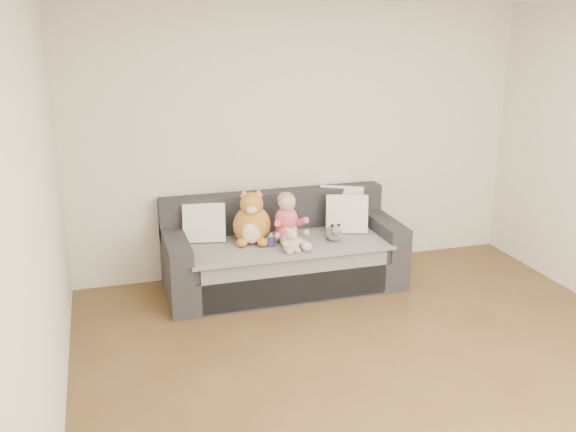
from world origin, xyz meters
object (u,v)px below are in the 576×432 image
Objects in this scene: sofa at (282,255)px; plush_cat at (252,222)px; sippy_cup at (271,239)px; teddy_bear at (291,242)px; toddler at (288,222)px.

sofa is 0.46m from plush_cat.
sofa is at bearing 48.86° from sippy_cup.
sofa is 0.33m from sippy_cup.
plush_cat is 0.24m from sippy_cup.
teddy_bear is (0.27, -0.36, -0.10)m from plush_cat.
toddler is 3.75× the size of sippy_cup.
teddy_bear is 0.24m from sippy_cup.
teddy_bear is at bearing -102.52° from toddler.
toddler reaches higher than sippy_cup.
sofa is at bearing 97.77° from toddler.
toddler is 0.90× the size of plush_cat.
sofa reaches higher than teddy_bear.
sippy_cup is (-0.13, 0.20, -0.03)m from teddy_bear.
teddy_bear is (-0.03, -0.38, 0.26)m from sofa.
sofa is 0.46m from teddy_bear.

